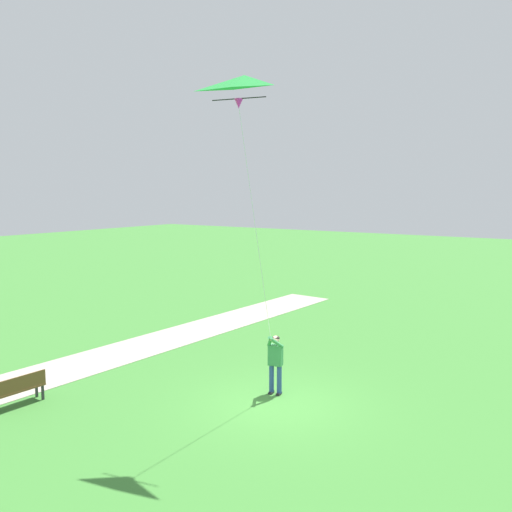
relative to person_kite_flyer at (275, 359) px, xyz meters
The scene contains 5 objects.
ground_plane 1.27m from the person_kite_flyer, 124.37° to the left, with size 120.00×120.00×0.00m, color #3D7F33.
walkway_path 7.45m from the person_kite_flyer, 20.62° to the left, with size 2.40×32.00×0.02m, color #ADA393.
person_kite_flyer is the anchor object (origin of this frame).
flying_kite 7.35m from the person_kite_flyer, 101.29° to the left, with size 1.53×2.24×6.65m.
park_bench_near_walkway 7.12m from the person_kite_flyer, 41.25° to the left, with size 0.52×1.52×0.88m.
Camera 1 is at (-7.45, 12.02, 5.83)m, focal length 37.40 mm.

